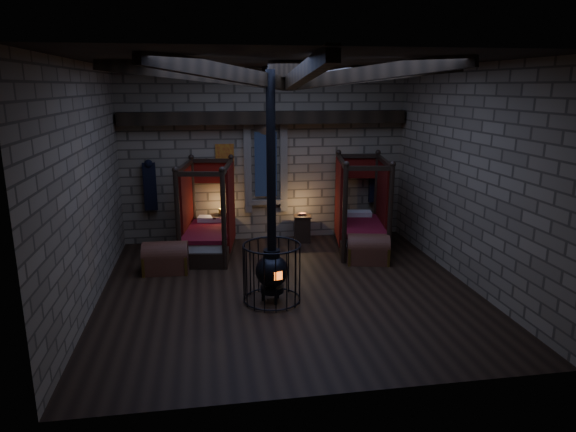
{
  "coord_description": "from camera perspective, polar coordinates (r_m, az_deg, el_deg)",
  "views": [
    {
      "loc": [
        -1.47,
        -9.06,
        3.79
      ],
      "look_at": [
        0.1,
        0.6,
        1.3
      ],
      "focal_mm": 32.0,
      "sensor_mm": 36.0,
      "label": 1
    }
  ],
  "objects": [
    {
      "name": "room",
      "position": [
        9.27,
        -0.09,
        14.0
      ],
      "size": [
        7.02,
        7.02,
        4.29
      ],
      "color": "black",
      "rests_on": "ground"
    },
    {
      "name": "bed_left",
      "position": [
        11.94,
        -8.81,
        -1.8
      ],
      "size": [
        1.34,
        2.14,
        2.1
      ],
      "rotation": [
        0.0,
        0.0,
        -0.15
      ],
      "color": "black",
      "rests_on": "ground"
    },
    {
      "name": "nightstand_left",
      "position": [
        12.65,
        -7.41,
        -1.47
      ],
      "size": [
        0.53,
        0.51,
        0.91
      ],
      "rotation": [
        0.0,
        0.0,
        0.16
      ],
      "color": "black",
      "rests_on": "ground"
    },
    {
      "name": "stove",
      "position": [
        9.2,
        -1.8,
        -5.76
      ],
      "size": [
        1.05,
        1.05,
        4.05
      ],
      "rotation": [
        0.0,
        0.0,
        0.26
      ],
      "color": "black",
      "rests_on": "ground"
    },
    {
      "name": "trunk_right",
      "position": [
        11.42,
        8.86,
        -3.72
      ],
      "size": [
        1.0,
        0.75,
        0.66
      ],
      "rotation": [
        0.0,
        0.0,
        -0.21
      ],
      "color": "#5A2C1C",
      "rests_on": "ground"
    },
    {
      "name": "trunk_left",
      "position": [
        11.01,
        -13.42,
        -4.61
      ],
      "size": [
        0.95,
        0.62,
        0.68
      ],
      "rotation": [
        0.0,
        0.0,
        -0.04
      ],
      "color": "#5A2C1C",
      "rests_on": "ground"
    },
    {
      "name": "bed_right",
      "position": [
        12.33,
        8.06,
        -1.19
      ],
      "size": [
        1.42,
        2.21,
        2.15
      ],
      "rotation": [
        0.0,
        0.0,
        -0.17
      ],
      "color": "black",
      "rests_on": "ground"
    },
    {
      "name": "nightstand_right",
      "position": [
        12.78,
        1.6,
        -1.38
      ],
      "size": [
        0.46,
        0.44,
        0.73
      ],
      "rotation": [
        0.0,
        0.0,
        -0.11
      ],
      "color": "black",
      "rests_on": "ground"
    }
  ]
}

